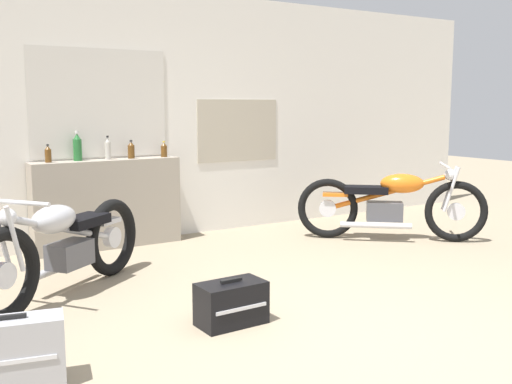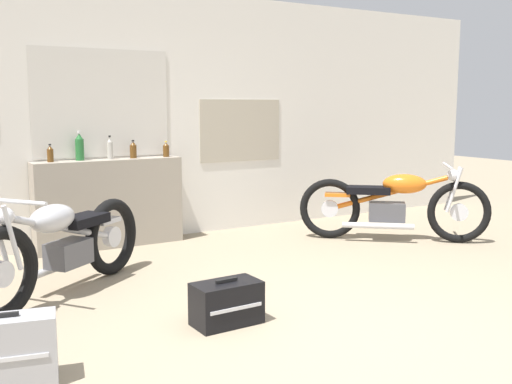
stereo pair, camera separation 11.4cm
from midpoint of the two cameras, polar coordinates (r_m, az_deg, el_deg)
The scene contains 12 objects.
ground_plane at distance 3.98m, azimuth 10.49°, elevation -14.47°, with size 24.00×24.00×0.00m, color gray.
wall_back at distance 6.90m, azimuth -10.96°, elevation 7.11°, with size 10.00×0.07×2.80m.
sill_counter at distance 6.64m, azimuth -14.44°, elevation -1.09°, with size 1.58×0.28×0.95m.
bottle_leftmost at distance 6.43m, azimuth -19.67°, elevation 3.39°, with size 0.06×0.06×0.18m.
bottle_left_center at distance 6.54m, azimuth -17.12°, elevation 4.07°, with size 0.09×0.09×0.31m.
bottle_center at distance 6.60m, azimuth -14.41°, elevation 4.00°, with size 0.06×0.06×0.25m.
bottle_right_center at distance 6.67m, azimuth -12.28°, elevation 3.90°, with size 0.07×0.07×0.20m.
bottle_rightmost at distance 6.80m, azimuth -9.24°, elevation 3.98°, with size 0.07×0.07×0.18m.
motorcycle_silver at distance 5.06m, azimuth -18.44°, elevation -4.90°, with size 1.66×1.28×0.86m.
motorcycle_orange at distance 6.94m, azimuth 12.28°, elevation -1.06°, with size 1.67×1.44×0.88m.
hard_case_black at distance 4.27m, azimuth -3.14°, elevation -10.54°, with size 0.48×0.29×0.33m.
hard_case_silver at distance 3.62m, azimuth -23.35°, elevation -14.02°, with size 0.61×0.33×0.42m.
Camera 1 is at (-2.55, -2.66, 1.53)m, focal length 42.00 mm.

